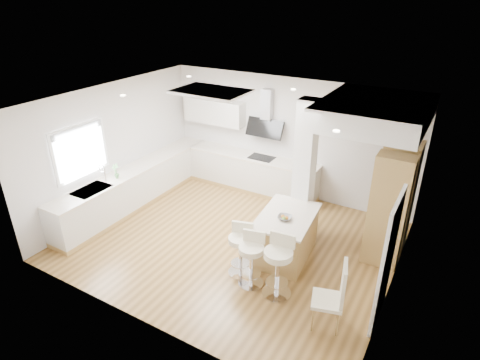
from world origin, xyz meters
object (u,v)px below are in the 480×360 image
Objects in this scene: bar_stool_a at (241,247)px; dining_chair at (335,294)px; bar_stool_b at (252,257)px; bar_stool_c at (278,263)px; peninsula at (286,235)px.

dining_chair reaches higher than bar_stool_a.
bar_stool_c reaches higher than bar_stool_b.
dining_chair is at bearing -49.18° from peninsula.
bar_stool_c is at bearing 150.89° from dining_chair.
peninsula is at bearing 68.69° from bar_stool_b.
bar_stool_b is at bearing -43.57° from bar_stool_a.
bar_stool_c is at bearing -78.09° from peninsula.
peninsula is 1.33× the size of dining_chair.
peninsula is 1.56× the size of bar_stool_a.
dining_chair is (1.33, -1.27, 0.17)m from peninsula.
dining_chair reaches higher than bar_stool_b.
bar_stool_b is (-0.16, -1.03, 0.11)m from peninsula.
bar_stool_a is 0.80m from bar_stool_c.
bar_stool_c is at bearing -12.51° from bar_stool_b.
bar_stool_a reaches higher than peninsula.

